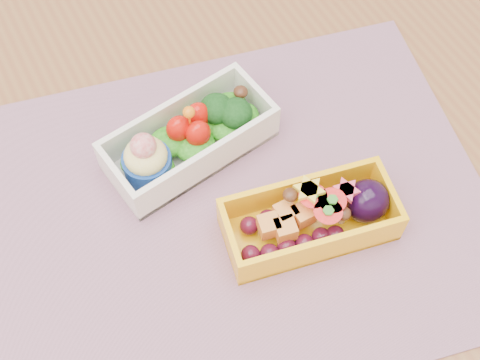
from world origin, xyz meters
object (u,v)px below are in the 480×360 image
bento_white (189,139)px  bento_yellow (314,218)px  table (215,237)px  placemat (235,209)px

bento_white → bento_yellow: size_ratio=1.05×
bento_yellow → table: bearing=139.3°
table → bento_white: bento_white is taller
table → bento_yellow: bento_yellow is taller
table → placemat: (0.01, -0.03, 0.10)m
placemat → bento_white: 0.08m
bento_yellow → placemat: bearing=146.2°
table → bento_white: (0.00, 0.05, 0.12)m
table → placemat: size_ratio=2.63×
placemat → bento_yellow: bearing=-45.0°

